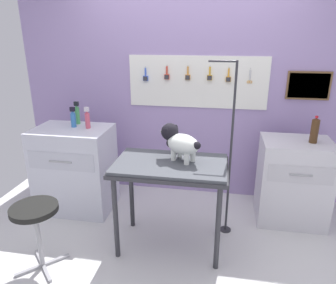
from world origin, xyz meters
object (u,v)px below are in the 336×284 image
(pump_bottle_white, at_px, (77,114))
(dog, at_px, (179,142))
(counter_left, at_px, (75,169))
(stool, at_px, (35,217))
(grooming_table, at_px, (170,172))
(grooming_arm, at_px, (229,159))
(cabinet_right, at_px, (293,181))
(soda_bottle, at_px, (315,130))

(pump_bottle_white, bearing_deg, dog, -25.98)
(dog, xyz_separation_m, pump_bottle_white, (-1.21, 0.59, 0.04))
(counter_left, height_order, stool, counter_left)
(grooming_table, bearing_deg, grooming_arm, 32.32)
(grooming_table, xyz_separation_m, pump_bottle_white, (-1.15, 0.68, 0.30))
(cabinet_right, height_order, pump_bottle_white, pump_bottle_white)
(grooming_arm, distance_m, soda_bottle, 0.89)
(grooming_table, relative_size, counter_left, 1.05)
(grooming_table, xyz_separation_m, grooming_arm, (0.50, 0.32, 0.04))
(grooming_arm, height_order, soda_bottle, grooming_arm)
(counter_left, bearing_deg, cabinet_right, 4.06)
(counter_left, bearing_deg, grooming_table, -23.40)
(stool, bearing_deg, grooming_arm, 27.71)
(cabinet_right, height_order, stool, cabinet_right)
(soda_bottle, bearing_deg, dog, -155.94)
(dog, distance_m, cabinet_right, 1.37)
(grooming_arm, xyz_separation_m, soda_bottle, (0.80, 0.32, 0.22))
(stool, bearing_deg, cabinet_right, 27.54)
(cabinet_right, bearing_deg, grooming_table, -150.56)
(grooming_table, height_order, grooming_arm, grooming_arm)
(grooming_table, height_order, soda_bottle, soda_bottle)
(soda_bottle, bearing_deg, grooming_arm, -158.05)
(counter_left, distance_m, pump_bottle_white, 0.60)
(stool, relative_size, soda_bottle, 2.19)
(dog, relative_size, soda_bottle, 1.53)
(counter_left, relative_size, stool, 1.60)
(dog, distance_m, soda_bottle, 1.36)
(stool, height_order, soda_bottle, soda_bottle)
(stool, bearing_deg, pump_bottle_white, 96.47)
(dog, relative_size, pump_bottle_white, 1.65)
(cabinet_right, bearing_deg, dog, -152.64)
(stool, bearing_deg, counter_left, 97.35)
(grooming_arm, xyz_separation_m, stool, (-1.53, -0.80, -0.29))
(grooming_arm, distance_m, counter_left, 1.69)
(stool, height_order, pump_bottle_white, pump_bottle_white)
(grooming_arm, height_order, stool, grooming_arm)
(grooming_table, height_order, stool, grooming_table)
(stool, distance_m, soda_bottle, 2.63)
(pump_bottle_white, bearing_deg, grooming_arm, -12.23)
(counter_left, relative_size, pump_bottle_white, 3.78)
(grooming_table, relative_size, dog, 2.42)
(grooming_arm, bearing_deg, dog, -152.31)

